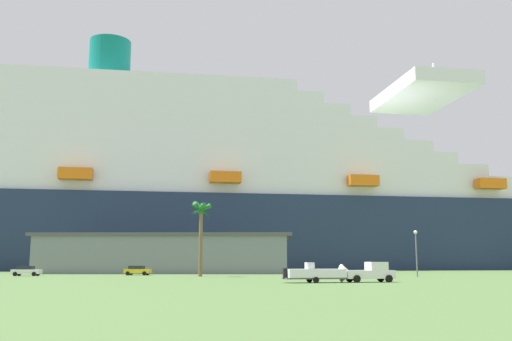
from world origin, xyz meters
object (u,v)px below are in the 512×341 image
at_px(small_boat_on_trailer, 322,274).
at_px(street_lamp, 416,246).
at_px(cruise_ship, 203,196).
at_px(parked_car_white_van, 26,271).
at_px(pickup_truck, 370,273).
at_px(parked_car_yellow_taxi, 137,270).
at_px(palm_tree, 201,216).

height_order(small_boat_on_trailer, street_lamp, street_lamp).
xyz_separation_m(cruise_ship, small_boat_on_trailer, (17.62, -97.30, -19.70)).
height_order(street_lamp, parked_car_white_van, street_lamp).
bearing_deg(pickup_truck, parked_car_white_van, 147.75).
bearing_deg(pickup_truck, small_boat_on_trailer, -168.95).
distance_m(cruise_ship, small_boat_on_trailer, 100.83).
height_order(pickup_truck, parked_car_yellow_taxi, pickup_truck).
bearing_deg(street_lamp, small_boat_on_trailer, -128.07).
bearing_deg(parked_car_yellow_taxi, pickup_truck, -47.77).
bearing_deg(small_boat_on_trailer, cruise_ship, 100.26).
xyz_separation_m(pickup_truck, parked_car_yellow_taxi, (-30.84, 33.98, -0.21)).
bearing_deg(small_boat_on_trailer, pickup_truck, 11.05).
xyz_separation_m(pickup_truck, small_boat_on_trailer, (-5.50, -1.07, -0.09)).
distance_m(cruise_ship, pickup_truck, 100.89).
distance_m(palm_tree, parked_car_yellow_taxi, 16.15).
bearing_deg(pickup_truck, cruise_ship, 103.51).
bearing_deg(street_lamp, pickup_truck, -119.68).
xyz_separation_m(small_boat_on_trailer, parked_car_yellow_taxi, (-25.34, 35.05, -0.13)).
bearing_deg(parked_car_white_van, parked_car_yellow_taxi, 12.89).
distance_m(pickup_truck, parked_car_white_van, 56.43).
xyz_separation_m(cruise_ship, palm_tree, (3.18, -70.77, -11.50)).
relative_size(pickup_truck, parked_car_white_van, 1.33).
relative_size(cruise_ship, street_lamp, 36.35).
relative_size(small_boat_on_trailer, parked_car_white_van, 2.00).
bearing_deg(pickup_truck, parked_car_yellow_taxi, 132.23).
distance_m(palm_tree, street_lamp, 32.91).
relative_size(palm_tree, parked_car_white_van, 2.61).
relative_size(street_lamp, parked_car_white_van, 1.56).
xyz_separation_m(parked_car_yellow_taxi, parked_car_white_van, (-16.88, -3.86, 0.00)).
bearing_deg(small_boat_on_trailer, parked_car_yellow_taxi, 125.86).
relative_size(cruise_ship, parked_car_white_van, 56.75).
bearing_deg(parked_car_white_van, pickup_truck, -32.25).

